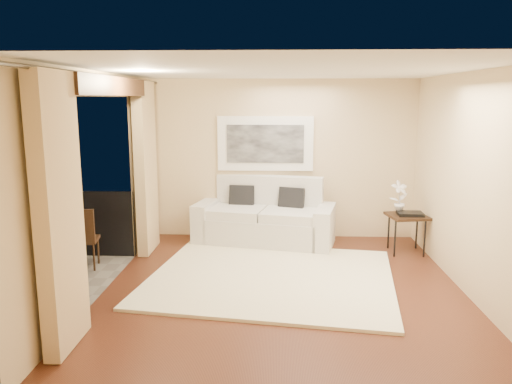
# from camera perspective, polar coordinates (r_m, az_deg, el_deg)

# --- Properties ---
(floor) EXTENTS (5.00, 5.00, 0.00)m
(floor) POSITION_cam_1_polar(r_m,az_deg,el_deg) (6.44, 3.11, -11.02)
(floor) COLOR #532818
(floor) RESTS_ON ground
(room_shell) EXTENTS (5.00, 6.40, 5.00)m
(room_shell) POSITION_cam_1_polar(r_m,az_deg,el_deg) (6.32, -16.74, 11.51)
(room_shell) COLOR white
(room_shell) RESTS_ON ground
(balcony) EXTENTS (1.81, 2.60, 1.17)m
(balcony) POSITION_cam_1_polar(r_m,az_deg,el_deg) (7.14, -24.75, -8.30)
(balcony) COLOR #605B56
(balcony) RESTS_ON ground
(curtains) EXTENTS (0.16, 4.80, 2.64)m
(curtains) POSITION_cam_1_polar(r_m,az_deg,el_deg) (6.40, -16.00, 0.88)
(curtains) COLOR #D2B381
(curtains) RESTS_ON ground
(artwork) EXTENTS (1.62, 0.07, 0.92)m
(artwork) POSITION_cam_1_polar(r_m,az_deg,el_deg) (8.48, 1.07, 5.54)
(artwork) COLOR white
(artwork) RESTS_ON room_shell
(rug) EXTENTS (3.55, 3.20, 0.04)m
(rug) POSITION_cam_1_polar(r_m,az_deg,el_deg) (6.78, 1.75, -9.69)
(rug) COLOR #FFF5CD
(rug) RESTS_ON floor
(sofa) EXTENTS (2.40, 1.41, 1.08)m
(sofa) POSITION_cam_1_polar(r_m,az_deg,el_deg) (8.33, 1.09, -3.19)
(sofa) COLOR silver
(sofa) RESTS_ON floor
(side_table) EXTENTS (0.65, 0.65, 0.61)m
(side_table) POSITION_cam_1_polar(r_m,az_deg,el_deg) (8.07, 16.88, -2.91)
(side_table) COLOR black
(side_table) RESTS_ON floor
(tray) EXTENTS (0.39, 0.29, 0.05)m
(tray) POSITION_cam_1_polar(r_m,az_deg,el_deg) (8.03, 17.20, -2.39)
(tray) COLOR black
(tray) RESTS_ON side_table
(orchid) EXTENTS (0.32, 0.26, 0.51)m
(orchid) POSITION_cam_1_polar(r_m,az_deg,el_deg) (8.10, 16.06, -0.54)
(orchid) COLOR white
(orchid) RESTS_ON side_table
(balcony_chair_far) EXTENTS (0.44, 0.44, 0.89)m
(balcony_chair_far) POSITION_cam_1_polar(r_m,az_deg,el_deg) (7.38, -19.26, -4.62)
(balcony_chair_far) COLOR black
(balcony_chair_far) RESTS_ON balcony
(glass_b) EXTENTS (0.06, 0.06, 0.12)m
(glass_b) POSITION_cam_1_polar(r_m,az_deg,el_deg) (6.47, -27.12, -5.03)
(glass_b) COLOR silver
(glass_b) RESTS_ON bistro_table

